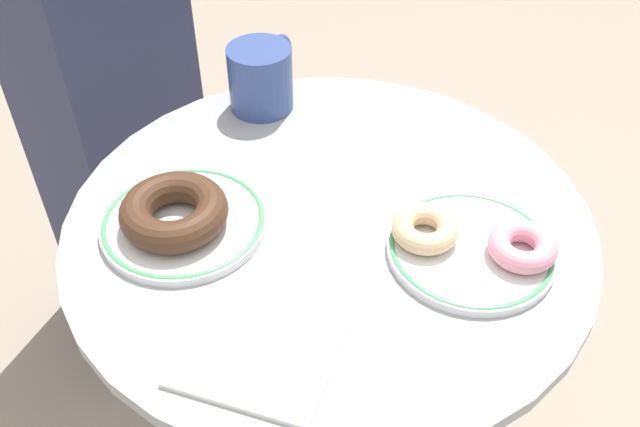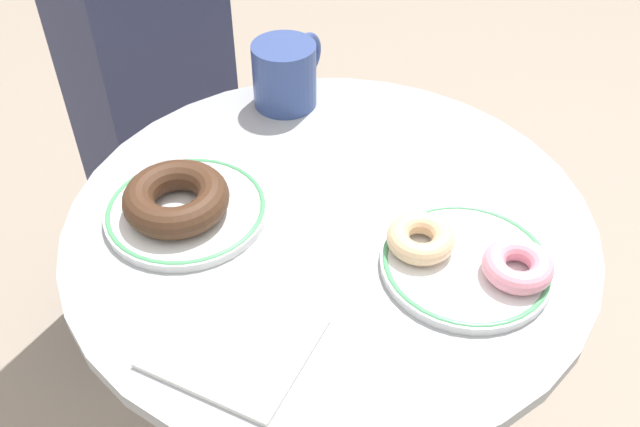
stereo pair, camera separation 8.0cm
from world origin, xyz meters
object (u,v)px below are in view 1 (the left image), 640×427
cafe_table (328,333)px  donut_glazed (425,229)px  plate_left (184,222)px  paper_napkin (258,351)px  donut_chocolate (174,211)px  donut_pink_frosted (522,246)px  plate_right (471,249)px  coffee_mug (262,77)px

cafe_table → donut_glazed: donut_glazed is taller
plate_left → paper_napkin: (0.12, -0.16, -0.00)m
donut_chocolate → donut_pink_frosted: (0.38, 0.01, -0.01)m
plate_left → plate_right: same height
donut_chocolate → plate_left: bearing=57.8°
cafe_table → donut_glazed: 0.27m
paper_napkin → donut_pink_frosted: bearing=32.1°
cafe_table → plate_right: size_ratio=3.95×
donut_chocolate → coffee_mug: coffee_mug is taller
plate_left → paper_napkin: 0.20m
cafe_table → plate_right: 0.28m
donut_pink_frosted → donut_glazed: same height
paper_napkin → coffee_mug: size_ratio=1.15×
donut_pink_frosted → donut_glazed: 0.10m
cafe_table → plate_left: plate_left is taller
cafe_table → donut_glazed: size_ratio=9.86×
plate_left → coffee_mug: (0.04, 0.26, 0.04)m
donut_glazed → plate_right: bearing=-6.9°
plate_left → donut_glazed: 0.27m
donut_pink_frosted → paper_napkin: 0.30m
donut_chocolate → donut_glazed: (0.28, 0.02, -0.01)m
donut_glazed → donut_pink_frosted: bearing=-6.8°
plate_left → donut_pink_frosted: size_ratio=2.56×
paper_napkin → coffee_mug: bearing=101.1°
plate_right → coffee_mug: coffee_mug is taller
plate_left → donut_pink_frosted: 0.37m
donut_glazed → paper_napkin: bearing=-131.3°
donut_chocolate → cafe_table: bearing=16.5°
cafe_table → paper_napkin: paper_napkin is taller
plate_right → coffee_mug: bearing=138.2°
donut_chocolate → paper_napkin: size_ratio=0.83×
cafe_table → donut_chocolate: size_ratio=6.01×
coffee_mug → donut_chocolate: bearing=-99.4°
donut_chocolate → coffee_mug: size_ratio=0.96×
cafe_table → donut_chocolate: bearing=-163.5°
plate_left → paper_napkin: bearing=-53.1°
cafe_table → plate_left: size_ratio=3.85×
donut_pink_frosted → coffee_mug: size_ratio=0.58×
donut_chocolate → donut_glazed: size_ratio=1.64×
plate_left → donut_chocolate: bearing=-122.2°
cafe_table → plate_left: 0.28m
plate_left → donut_pink_frosted: (0.37, -0.00, 0.02)m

